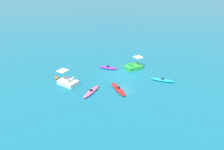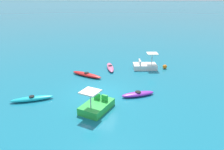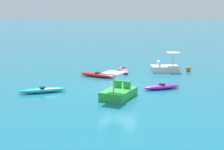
{
  "view_description": "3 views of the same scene",
  "coord_description": "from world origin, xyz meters",
  "px_view_note": "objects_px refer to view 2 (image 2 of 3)",
  "views": [
    {
      "loc": [
        16.87,
        15.06,
        11.29
      ],
      "look_at": [
        1.94,
        -0.34,
        0.53
      ],
      "focal_mm": 29.95,
      "sensor_mm": 36.0,
      "label": 1
    },
    {
      "loc": [
        -14.53,
        -3.97,
        7.27
      ],
      "look_at": [
        3.01,
        -0.32,
        0.47
      ],
      "focal_mm": 33.9,
      "sensor_mm": 36.0,
      "label": 2
    },
    {
      "loc": [
        -20.25,
        -3.23,
        4.97
      ],
      "look_at": [
        2.2,
        0.84,
        0.44
      ],
      "focal_mm": 49.31,
      "sensor_mm": 36.0,
      "label": 3
    }
  ],
  "objects_px": {
    "kayak_purple": "(138,94)",
    "kayak_pink": "(110,67)",
    "buoy_orange": "(165,67)",
    "pedal_boat_white": "(145,66)",
    "pedal_boat_green": "(97,106)",
    "kayak_red": "(87,75)",
    "kayak_cyan": "(32,99)"
  },
  "relations": [
    {
      "from": "kayak_purple",
      "to": "pedal_boat_green",
      "type": "bearing_deg",
      "value": 136.76
    },
    {
      "from": "kayak_purple",
      "to": "kayak_cyan",
      "type": "bearing_deg",
      "value": 107.42
    },
    {
      "from": "kayak_purple",
      "to": "buoy_orange",
      "type": "distance_m",
      "value": 7.33
    },
    {
      "from": "kayak_purple",
      "to": "buoy_orange",
      "type": "xyz_separation_m",
      "value": [
        7.0,
        -2.17,
        0.06
      ]
    },
    {
      "from": "kayak_cyan",
      "to": "pedal_boat_white",
      "type": "height_order",
      "value": "pedal_boat_white"
    },
    {
      "from": "kayak_cyan",
      "to": "kayak_red",
      "type": "bearing_deg",
      "value": -22.69
    },
    {
      "from": "kayak_red",
      "to": "pedal_boat_white",
      "type": "xyz_separation_m",
      "value": [
        3.38,
        -5.32,
        0.17
      ]
    },
    {
      "from": "kayak_purple",
      "to": "kayak_cyan",
      "type": "distance_m",
      "value": 7.89
    },
    {
      "from": "kayak_red",
      "to": "pedal_boat_green",
      "type": "height_order",
      "value": "pedal_boat_green"
    },
    {
      "from": "kayak_pink",
      "to": "buoy_orange",
      "type": "xyz_separation_m",
      "value": [
        1.16,
        -5.61,
        0.06
      ]
    },
    {
      "from": "kayak_pink",
      "to": "pedal_boat_white",
      "type": "height_order",
      "value": "pedal_boat_white"
    },
    {
      "from": "kayak_cyan",
      "to": "pedal_boat_white",
      "type": "relative_size",
      "value": 1.11
    },
    {
      "from": "kayak_purple",
      "to": "kayak_cyan",
      "type": "relative_size",
      "value": 0.89
    },
    {
      "from": "pedal_boat_green",
      "to": "pedal_boat_white",
      "type": "distance_m",
      "value": 9.68
    },
    {
      "from": "kayak_pink",
      "to": "buoy_orange",
      "type": "distance_m",
      "value": 5.73
    },
    {
      "from": "kayak_purple",
      "to": "kayak_cyan",
      "type": "xyz_separation_m",
      "value": [
        -2.36,
        7.53,
        -0.0
      ]
    },
    {
      "from": "kayak_purple",
      "to": "kayak_pink",
      "type": "xyz_separation_m",
      "value": [
        5.84,
        3.44,
        -0.0
      ]
    },
    {
      "from": "kayak_red",
      "to": "buoy_orange",
      "type": "relative_size",
      "value": 7.46
    },
    {
      "from": "kayak_purple",
      "to": "kayak_red",
      "type": "relative_size",
      "value": 0.79
    },
    {
      "from": "kayak_red",
      "to": "buoy_orange",
      "type": "bearing_deg",
      "value": -62.93
    },
    {
      "from": "kayak_cyan",
      "to": "buoy_orange",
      "type": "height_order",
      "value": "buoy_orange"
    },
    {
      "from": "kayak_purple",
      "to": "kayak_red",
      "type": "distance_m",
      "value": 6.12
    },
    {
      "from": "kayak_purple",
      "to": "kayak_pink",
      "type": "height_order",
      "value": "same"
    },
    {
      "from": "kayak_cyan",
      "to": "buoy_orange",
      "type": "relative_size",
      "value": 6.63
    },
    {
      "from": "kayak_pink",
      "to": "pedal_boat_white",
      "type": "xyz_separation_m",
      "value": [
        0.78,
        -3.57,
        0.17
      ]
    },
    {
      "from": "kayak_pink",
      "to": "pedal_boat_white",
      "type": "bearing_deg",
      "value": -77.66
    },
    {
      "from": "kayak_purple",
      "to": "pedal_boat_green",
      "type": "distance_m",
      "value": 3.69
    },
    {
      "from": "kayak_purple",
      "to": "pedal_boat_green",
      "type": "height_order",
      "value": "pedal_boat_green"
    },
    {
      "from": "pedal_boat_green",
      "to": "pedal_boat_white",
      "type": "bearing_deg",
      "value": -15.94
    },
    {
      "from": "pedal_boat_white",
      "to": "buoy_orange",
      "type": "height_order",
      "value": "pedal_boat_white"
    },
    {
      "from": "buoy_orange",
      "to": "pedal_boat_green",
      "type": "bearing_deg",
      "value": 154.12
    },
    {
      "from": "pedal_boat_white",
      "to": "buoy_orange",
      "type": "relative_size",
      "value": 5.99
    }
  ]
}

